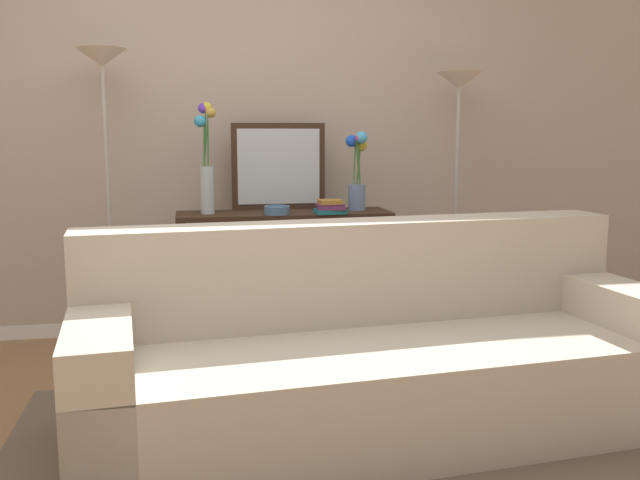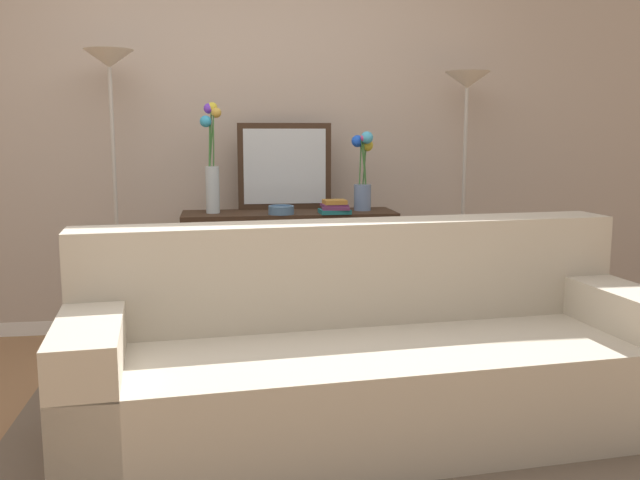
% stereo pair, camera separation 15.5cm
% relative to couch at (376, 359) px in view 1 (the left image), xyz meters
% --- Properties ---
extents(ground_plane, '(16.00, 16.00, 0.02)m').
position_rel_couch_xyz_m(ground_plane, '(-0.54, -0.18, -0.32)').
color(ground_plane, '#936B47').
extents(back_wall, '(12.00, 0.15, 2.71)m').
position_rel_couch_xyz_m(back_wall, '(-0.54, 1.74, 1.04)').
color(back_wall, white).
rests_on(back_wall, ground).
extents(area_rug, '(3.11, 1.73, 0.01)m').
position_rel_couch_xyz_m(area_rug, '(0.01, -0.16, -0.31)').
color(area_rug, brown).
rests_on(area_rug, ground).
extents(couch, '(2.56, 1.12, 0.88)m').
position_rel_couch_xyz_m(couch, '(0.00, 0.00, 0.00)').
color(couch, '#BCB29E').
rests_on(couch, ground).
extents(console_table, '(1.28, 0.38, 0.80)m').
position_rel_couch_xyz_m(console_table, '(-0.21, 1.32, 0.24)').
color(console_table, '#382619').
rests_on(console_table, ground).
extents(floor_lamp_left, '(0.28, 0.28, 1.74)m').
position_rel_couch_xyz_m(floor_lamp_left, '(-1.23, 1.37, 1.06)').
color(floor_lamp_left, '#B7B2A8').
rests_on(floor_lamp_left, ground).
extents(floor_lamp_right, '(0.28, 0.28, 1.65)m').
position_rel_couch_xyz_m(floor_lamp_right, '(0.90, 1.37, 0.98)').
color(floor_lamp_right, '#B7B2A8').
rests_on(floor_lamp_right, ground).
extents(wall_mirror, '(0.58, 0.02, 0.53)m').
position_rel_couch_xyz_m(wall_mirror, '(-0.22, 1.48, 0.76)').
color(wall_mirror, '#382619').
rests_on(wall_mirror, console_table).
extents(vase_tall_flowers, '(0.13, 0.10, 0.65)m').
position_rel_couch_xyz_m(vase_tall_flowers, '(-0.66, 1.33, 0.79)').
color(vase_tall_flowers, silver).
rests_on(vase_tall_flowers, console_table).
extents(vase_short_flowers, '(0.13, 0.13, 0.48)m').
position_rel_couch_xyz_m(vase_short_flowers, '(0.25, 1.34, 0.72)').
color(vase_short_flowers, '#6B84AD').
rests_on(vase_short_flowers, console_table).
extents(fruit_bowl, '(0.15, 0.15, 0.05)m').
position_rel_couch_xyz_m(fruit_bowl, '(-0.27, 1.21, 0.52)').
color(fruit_bowl, '#4C7093').
rests_on(fruit_bowl, console_table).
extents(book_stack, '(0.18, 0.16, 0.08)m').
position_rel_couch_xyz_m(book_stack, '(0.05, 1.19, 0.53)').
color(book_stack, '#1E7075').
rests_on(book_stack, console_table).
extents(book_row_under_console, '(0.36, 0.18, 0.13)m').
position_rel_couch_xyz_m(book_row_under_console, '(-0.55, 1.32, -0.25)').
color(book_row_under_console, maroon).
rests_on(book_row_under_console, ground).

